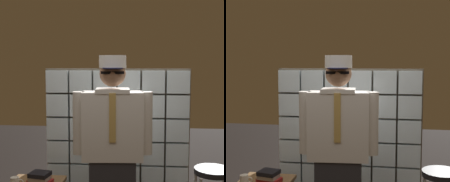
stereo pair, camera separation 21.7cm
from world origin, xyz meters
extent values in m
cube|color=silver|center=(-0.68, 1.22, 0.40)|extent=(0.25, 0.08, 0.25)
cube|color=silver|center=(-0.41, 1.22, 0.40)|extent=(0.25, 0.08, 0.25)
cube|color=silver|center=(-0.14, 1.22, 0.40)|extent=(0.25, 0.08, 0.25)
cube|color=silver|center=(0.14, 1.22, 0.40)|extent=(0.25, 0.08, 0.25)
cube|color=silver|center=(0.41, 1.22, 0.40)|extent=(0.25, 0.08, 0.25)
cube|color=silver|center=(0.68, 1.22, 0.40)|extent=(0.25, 0.08, 0.25)
cube|color=silver|center=(-0.68, 1.22, 0.67)|extent=(0.25, 0.08, 0.25)
cube|color=silver|center=(-0.41, 1.22, 0.67)|extent=(0.25, 0.08, 0.25)
cube|color=silver|center=(-0.14, 1.22, 0.67)|extent=(0.25, 0.08, 0.25)
cube|color=silver|center=(0.14, 1.22, 0.67)|extent=(0.25, 0.08, 0.25)
cube|color=silver|center=(0.41, 1.22, 0.67)|extent=(0.25, 0.08, 0.25)
cube|color=silver|center=(0.68, 1.22, 0.67)|extent=(0.25, 0.08, 0.25)
cube|color=silver|center=(-0.68, 1.22, 0.95)|extent=(0.25, 0.08, 0.25)
cube|color=silver|center=(-0.41, 1.22, 0.95)|extent=(0.25, 0.08, 0.25)
cube|color=silver|center=(-0.14, 1.22, 0.95)|extent=(0.25, 0.08, 0.25)
cube|color=silver|center=(0.14, 1.22, 0.95)|extent=(0.25, 0.08, 0.25)
cube|color=silver|center=(0.41, 1.22, 0.95)|extent=(0.25, 0.08, 0.25)
cube|color=silver|center=(0.68, 1.22, 0.95)|extent=(0.25, 0.08, 0.25)
cube|color=silver|center=(-0.68, 1.22, 1.22)|extent=(0.25, 0.08, 0.25)
cube|color=silver|center=(-0.41, 1.22, 1.22)|extent=(0.25, 0.08, 0.25)
cube|color=silver|center=(-0.14, 1.22, 1.22)|extent=(0.25, 0.08, 0.25)
cube|color=silver|center=(0.14, 1.22, 1.22)|extent=(0.25, 0.08, 0.25)
cube|color=silver|center=(0.41, 1.22, 1.22)|extent=(0.25, 0.08, 0.25)
cube|color=silver|center=(0.68, 1.22, 1.22)|extent=(0.25, 0.08, 0.25)
cube|color=silver|center=(-0.68, 1.22, 1.49)|extent=(0.25, 0.08, 0.25)
cube|color=silver|center=(-0.41, 1.22, 1.49)|extent=(0.25, 0.08, 0.25)
cube|color=silver|center=(-0.14, 1.22, 1.49)|extent=(0.25, 0.08, 0.25)
cube|color=silver|center=(0.14, 1.22, 1.49)|extent=(0.25, 0.08, 0.25)
cube|color=silver|center=(0.41, 1.22, 1.49)|extent=(0.25, 0.08, 0.25)
cube|color=silver|center=(0.68, 1.22, 1.49)|extent=(0.25, 0.08, 0.25)
cube|color=#5B5447|center=(0.00, 1.28, 0.81)|extent=(1.66, 0.02, 1.66)
cube|color=silver|center=(0.02, 0.37, 1.16)|extent=(0.55, 0.27, 0.61)
cube|color=tan|center=(0.03, 0.25, 1.25)|extent=(0.06, 0.01, 0.42)
cube|color=silver|center=(0.02, 0.37, 1.47)|extent=(0.31, 0.26, 0.04)
sphere|color=#A87A5B|center=(0.02, 0.37, 1.62)|extent=(0.23, 0.23, 0.23)
ellipsoid|color=black|center=(0.03, 0.32, 1.58)|extent=(0.16, 0.09, 0.10)
cube|color=black|center=(0.03, 0.26, 1.63)|extent=(0.20, 0.03, 0.02)
cylinder|color=#191E47|center=(0.03, 0.28, 1.67)|extent=(0.19, 0.19, 0.01)
cylinder|color=white|center=(0.02, 0.37, 1.73)|extent=(0.24, 0.24, 0.11)
cylinder|color=silver|center=(0.32, 0.39, 1.18)|extent=(0.11, 0.11, 0.56)
cylinder|color=silver|center=(-0.28, 0.35, 1.18)|extent=(0.11, 0.11, 0.56)
cylinder|color=black|center=(0.93, 0.48, 0.73)|extent=(0.34, 0.34, 0.05)
cube|color=maroon|center=(-0.70, 0.55, 0.56)|extent=(0.25, 0.18, 0.04)
cube|color=gray|center=(-0.70, 0.54, 0.60)|extent=(0.21, 0.17, 0.04)
cube|color=black|center=(-0.70, 0.54, 0.63)|extent=(0.21, 0.20, 0.04)
cylinder|color=silver|center=(-0.92, 0.45, 0.58)|extent=(0.08, 0.08, 0.09)
torus|color=silver|center=(-0.86, 0.45, 0.59)|extent=(0.06, 0.01, 0.06)
camera|label=1|loc=(0.27, -2.58, 1.75)|focal=54.26mm
camera|label=2|loc=(0.48, -2.55, 1.75)|focal=54.26mm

